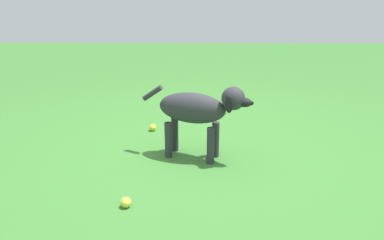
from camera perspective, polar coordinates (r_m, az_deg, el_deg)
ground at (r=3.08m, az=1.72°, el=-5.17°), size 14.00×14.00×0.00m
dog at (r=2.88m, az=0.98°, el=1.54°), size 0.85×0.39×0.60m
tennis_ball_0 at (r=2.39m, az=-9.99°, el=-12.20°), size 0.07×0.07×0.07m
tennis_ball_1 at (r=3.59m, az=-5.98°, el=-1.14°), size 0.07×0.07×0.07m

